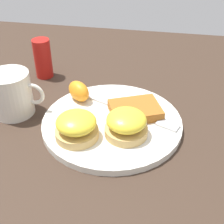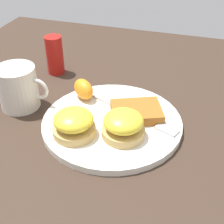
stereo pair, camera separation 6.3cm
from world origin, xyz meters
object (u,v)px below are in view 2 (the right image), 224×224
sandwich_benedict_left (74,123)px  sandwich_benedict_right (123,125)px  orange_wedge (84,89)px  cup (18,88)px  fork (138,116)px  condiment_bottle (55,55)px  hashbrown_patty (136,112)px

sandwich_benedict_left → sandwich_benedict_right: same height
orange_wedge → cup: size_ratio=0.51×
fork → condiment_bottle: 0.30m
sandwich_benedict_right → condiment_bottle: 0.33m
sandwich_benedict_right → fork: sandwich_benedict_right is taller
orange_wedge → cup: cup is taller
sandwich_benedict_left → sandwich_benedict_right: (0.09, 0.02, 0.00)m
orange_wedge → condiment_bottle: size_ratio=0.60×
sandwich_benedict_left → hashbrown_patty: (0.10, 0.09, -0.01)m
hashbrown_patty → orange_wedge: orange_wedge is taller
hashbrown_patty → orange_wedge: (-0.13, 0.03, 0.01)m
cup → orange_wedge: bearing=22.6°
sandwich_benedict_left → condiment_bottle: (-0.16, 0.24, 0.01)m
sandwich_benedict_left → fork: size_ratio=0.40×
sandwich_benedict_left → fork: bearing=41.1°
orange_wedge → fork: 0.14m
fork → sandwich_benedict_right: bearing=-100.9°
condiment_bottle → sandwich_benedict_right: bearing=-41.5°
sandwich_benedict_right → cup: size_ratio=0.71×
sandwich_benedict_left → hashbrown_patty: bearing=43.1°
fork → orange_wedge: bearing=164.9°
hashbrown_patty → condiment_bottle: size_ratio=1.01×
sandwich_benedict_right → orange_wedge: sandwich_benedict_right is taller
hashbrown_patty → cup: size_ratio=0.87×
condiment_bottle → fork: bearing=-30.2°
cup → condiment_bottle: bearing=88.2°
hashbrown_patty → fork: bearing=-41.2°
cup → condiment_bottle: 0.17m
orange_wedge → cup: (-0.13, -0.05, 0.01)m
fork → cup: cup is taller
hashbrown_patty → fork: (0.00, -0.00, -0.01)m
sandwich_benedict_right → orange_wedge: (-0.12, 0.10, -0.00)m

